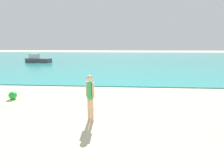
{
  "coord_description": "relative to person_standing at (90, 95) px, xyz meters",
  "views": [
    {
      "loc": [
        0.38,
        0.85,
        2.52
      ],
      "look_at": [
        -0.23,
        9.22,
        0.71
      ],
      "focal_mm": 28.39,
      "sensor_mm": 36.0,
      "label": 1
    }
  ],
  "objects": [
    {
      "name": "water",
      "position": [
        0.76,
        35.12,
        -0.87
      ],
      "size": [
        160.0,
        60.0,
        0.06
      ],
      "primitive_type": "cube",
      "color": "teal",
      "rests_on": "ground"
    },
    {
      "name": "person_standing",
      "position": [
        0.0,
        0.0,
        0.0
      ],
      "size": [
        0.33,
        0.22,
        1.59
      ],
      "rotation": [
        0.0,
        0.0,
        5.75
      ],
      "color": "#DDAD84",
      "rests_on": "ground"
    },
    {
      "name": "frisbee",
      "position": [
        -0.2,
        1.11,
        -0.89
      ],
      "size": [
        0.27,
        0.27,
        0.03
      ],
      "primitive_type": "cylinder",
      "color": "green",
      "rests_on": "ground"
    },
    {
      "name": "boat_near",
      "position": [
        -12.07,
        20.49,
        -0.39
      ],
      "size": [
        3.97,
        1.82,
        1.3
      ],
      "rotation": [
        0.0,
        0.0,
        -0.16
      ],
      "color": "#4C4C51",
      "rests_on": "water"
    },
    {
      "name": "beach_ball",
      "position": [
        -4.22,
        2.21,
        -0.71
      ],
      "size": [
        0.38,
        0.38,
        0.38
      ],
      "primitive_type": "sphere",
      "color": "green",
      "rests_on": "ground"
    }
  ]
}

